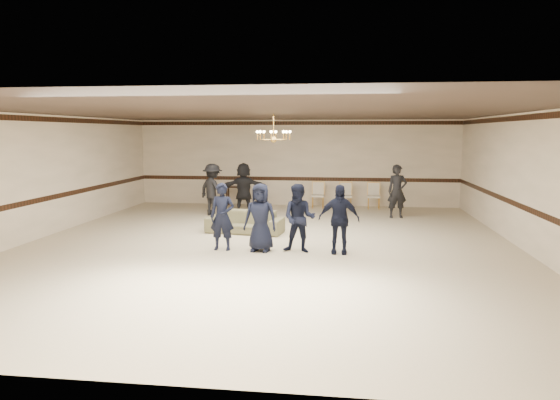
# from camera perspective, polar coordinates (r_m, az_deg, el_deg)

# --- Properties ---
(room) EXTENTS (12.01, 14.01, 3.21)m
(room) POSITION_cam_1_polar(r_m,az_deg,el_deg) (12.20, -1.38, 2.26)
(room) COLOR beige
(room) RESTS_ON ground
(chair_rail) EXTENTS (12.00, 0.02, 0.14)m
(chair_rail) POSITION_cam_1_polar(r_m,az_deg,el_deg) (19.16, 1.80, 2.40)
(chair_rail) COLOR black
(chair_rail) RESTS_ON wall_back
(crown_molding) EXTENTS (12.00, 0.02, 0.14)m
(crown_molding) POSITION_cam_1_polar(r_m,az_deg,el_deg) (19.08, 1.82, 8.63)
(crown_molding) COLOR black
(crown_molding) RESTS_ON wall_back
(chandelier) EXTENTS (0.94, 0.94, 0.89)m
(chandelier) POSITION_cam_1_polar(r_m,az_deg,el_deg) (13.14, -0.73, 8.21)
(chandelier) COLOR gold
(chandelier) RESTS_ON ceiling
(boy_a) EXTENTS (0.58, 0.39, 1.58)m
(boy_a) POSITION_cam_1_polar(r_m,az_deg,el_deg) (11.90, -6.49, -1.87)
(boy_a) COLOR black
(boy_a) RESTS_ON floor
(boy_b) EXTENTS (0.82, 0.59, 1.58)m
(boy_b) POSITION_cam_1_polar(r_m,az_deg,el_deg) (11.72, -2.21, -1.97)
(boy_b) COLOR black
(boy_b) RESTS_ON floor
(boy_c) EXTENTS (0.84, 0.69, 1.58)m
(boy_c) POSITION_cam_1_polar(r_m,az_deg,el_deg) (11.60, 2.18, -2.06)
(boy_c) COLOR black
(boy_c) RESTS_ON floor
(boy_d) EXTENTS (0.93, 0.40, 1.58)m
(boy_d) POSITION_cam_1_polar(r_m,az_deg,el_deg) (11.56, 6.63, -2.15)
(boy_d) COLOR black
(boy_d) RESTS_ON floor
(settee) EXTENTS (2.17, 1.09, 0.61)m
(settee) POSITION_cam_1_polar(r_m,az_deg,el_deg) (13.95, -3.96, -2.46)
(settee) COLOR #6E6949
(settee) RESTS_ON floor
(adult_left) EXTENTS (1.28, 1.15, 1.72)m
(adult_left) POSITION_cam_1_polar(r_m,az_deg,el_deg) (16.90, -7.56, 1.15)
(adult_left) COLOR black
(adult_left) RESTS_ON floor
(adult_mid) EXTENTS (1.65, 0.77, 1.72)m
(adult_mid) POSITION_cam_1_polar(r_m,az_deg,el_deg) (17.38, -4.10, 1.37)
(adult_mid) COLOR black
(adult_mid) RESTS_ON floor
(adult_right) EXTENTS (0.69, 0.51, 1.72)m
(adult_right) POSITION_cam_1_polar(r_m,az_deg,el_deg) (16.72, 13.02, 0.95)
(adult_right) COLOR black
(adult_right) RESTS_ON floor
(banquet_chair_left) EXTENTS (0.45, 0.45, 0.94)m
(banquet_chair_left) POSITION_cam_1_polar(r_m,az_deg,el_deg) (18.46, 4.27, 0.52)
(banquet_chair_left) COLOR beige
(banquet_chair_left) RESTS_ON floor
(banquet_chair_mid) EXTENTS (0.46, 0.46, 0.94)m
(banquet_chair_mid) POSITION_cam_1_polar(r_m,az_deg,el_deg) (18.44, 7.38, 0.47)
(banquet_chair_mid) COLOR beige
(banquet_chair_mid) RESTS_ON floor
(banquet_chair_right) EXTENTS (0.46, 0.46, 0.94)m
(banquet_chair_right) POSITION_cam_1_polar(r_m,az_deg,el_deg) (18.47, 10.48, 0.42)
(banquet_chair_right) COLOR beige
(banquet_chair_right) RESTS_ON floor
(console_table) EXTENTS (0.89, 0.39, 0.74)m
(console_table) POSITION_cam_1_polar(r_m,az_deg,el_deg) (19.07, -4.73, 0.45)
(console_table) COLOR black
(console_table) RESTS_ON floor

